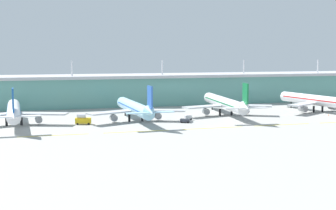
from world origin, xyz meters
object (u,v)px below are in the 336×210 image
airliner_farthest (316,100)px  airliner_far_middle (225,103)px  airliner_nearest (14,111)px  airliner_near_middle (135,108)px  safety_cone_left_wingtip (329,115)px  fuel_truck (83,120)px  pushback_tug (185,120)px  baggage_cart (188,117)px

airliner_farthest → airliner_far_middle: bearing=179.4°
airliner_nearest → airliner_far_middle: bearing=3.1°
airliner_near_middle → safety_cone_left_wingtip: airliner_near_middle is taller
airliner_nearest → fuel_truck: bearing=-12.1°
airliner_near_middle → pushback_tug: 24.96m
airliner_near_middle → pushback_tug: size_ratio=12.43×
airliner_far_middle → fuel_truck: size_ratio=9.43×
fuel_truck → pushback_tug: size_ratio=1.51×
airliner_near_middle → airliner_farthest: size_ratio=1.00×
airliner_farthest → fuel_truck: bearing=-174.8°
pushback_tug → safety_cone_left_wingtip: size_ratio=7.14×
airliner_far_middle → airliner_farthest: bearing=-0.6°
fuel_truck → safety_cone_left_wingtip: size_ratio=10.80×
airliner_near_middle → fuel_truck: 25.86m
airliner_farthest → pushback_tug: bearing=-166.8°
airliner_farthest → airliner_near_middle: bearing=-175.4°
airliner_far_middle → pushback_tug: size_ratio=14.25×
airliner_farthest → pushback_tug: (-83.70, -19.64, -5.35)m
airliner_nearest → pushback_tug: airliner_nearest is taller
airliner_nearest → fuel_truck: 31.40m
airliner_near_middle → airliner_farthest: 105.72m
airliner_far_middle → baggage_cart: bearing=-154.1°
airliner_nearest → fuel_truck: airliner_nearest is taller
airliner_far_middle → safety_cone_left_wingtip: 54.93m
airliner_near_middle → pushback_tug: (21.69, -11.15, -5.35)m
baggage_cart → safety_cone_left_wingtip: size_ratio=5.48×
airliner_near_middle → baggage_cart: (25.94, -2.88, -5.18)m
airliner_near_middle → safety_cone_left_wingtip: size_ratio=88.76×
airliner_nearest → airliner_farthest: size_ratio=1.02×
airliner_nearest → baggage_cart: size_ratio=16.61×
airliner_nearest → baggage_cart: (81.67, -6.09, -5.19)m
pushback_tug → airliner_far_middle: bearing=35.0°
airliner_farthest → baggage_cart: (-79.44, -11.37, -5.18)m
airliner_nearest → baggage_cart: airliner_nearest is taller
fuel_truck → pushback_tug: bearing=-9.5°
fuel_truck → pushback_tug: 47.65m
airliner_farthest → fuel_truck: size_ratio=8.26×
baggage_cart → safety_cone_left_wingtip: 76.80m
baggage_cart → airliner_farthest: bearing=8.1°
airliner_farthest → fuel_truck: airliner_farthest is taller
airliner_farthest → fuel_truck: (-130.68, -11.80, -4.18)m
baggage_cart → airliner_near_middle: bearing=173.7°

